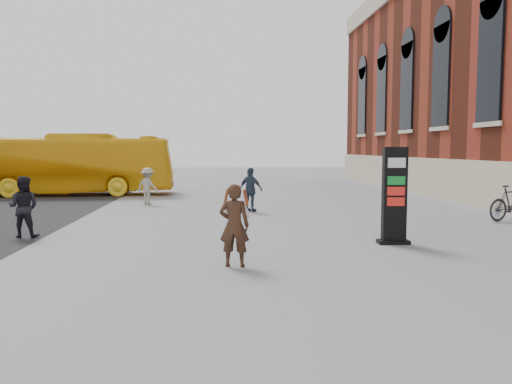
{
  "coord_description": "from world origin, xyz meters",
  "views": [
    {
      "loc": [
        -0.64,
        -9.88,
        2.26
      ],
      "look_at": [
        0.21,
        0.53,
        1.34
      ],
      "focal_mm": 35.0,
      "sensor_mm": 36.0,
      "label": 1
    }
  ],
  "objects": [
    {
      "name": "info_pylon",
      "position": [
        3.57,
        1.52,
        1.15
      ],
      "size": [
        0.75,
        0.41,
        2.29
      ],
      "rotation": [
        0.0,
        0.0,
        -0.05
      ],
      "color": "black",
      "rests_on": "ground"
    },
    {
      "name": "pedestrian_a",
      "position": [
        -5.5,
        3.12,
        0.78
      ],
      "size": [
        0.78,
        0.62,
        1.56
      ],
      "primitive_type": "imported",
      "rotation": [
        0.0,
        0.0,
        3.1
      ],
      "color": "black",
      "rests_on": "ground"
    },
    {
      "name": "bus",
      "position": [
        -8.05,
        14.93,
        1.48
      ],
      "size": [
        10.69,
        2.84,
        2.96
      ],
      "primitive_type": "imported",
      "rotation": [
        0.0,
        0.0,
        1.6
      ],
      "color": "yellow",
      "rests_on": "road"
    },
    {
      "name": "pedestrian_c",
      "position": [
        0.62,
        7.8,
        0.79
      ],
      "size": [
        0.98,
        0.85,
        1.58
      ],
      "primitive_type": "imported",
      "rotation": [
        0.0,
        0.0,
        2.53
      ],
      "color": "#2E3B4C",
      "rests_on": "ground"
    },
    {
      "name": "pedestrian_b",
      "position": [
        -3.37,
        10.47,
        0.74
      ],
      "size": [
        1.1,
        0.94,
        1.48
      ],
      "primitive_type": "imported",
      "rotation": [
        0.0,
        0.0,
        2.65
      ],
      "color": "#9F9786",
      "rests_on": "ground"
    },
    {
      "name": "woman",
      "position": [
        -0.29,
        -0.46,
        0.82
      ],
      "size": [
        0.67,
        0.63,
        1.59
      ],
      "rotation": [
        0.0,
        0.0,
        2.96
      ],
      "color": "#312012",
      "rests_on": "ground"
    },
    {
      "name": "ground",
      "position": [
        0.0,
        0.0,
        0.0
      ],
      "size": [
        100.0,
        100.0,
        0.0
      ],
      "primitive_type": "plane",
      "color": "#9E9EA3"
    },
    {
      "name": "bike_7",
      "position": [
        8.6,
        4.9,
        0.56
      ],
      "size": [
        1.95,
        1.08,
        1.13
      ],
      "primitive_type": "imported",
      "rotation": [
        0.0,
        0.0,
        1.88
      ],
      "color": "#27262E",
      "rests_on": "ground"
    }
  ]
}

